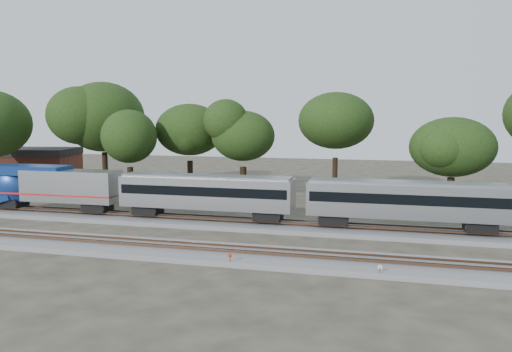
% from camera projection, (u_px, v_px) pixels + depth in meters
% --- Properties ---
extents(ground, '(160.00, 160.00, 0.00)m').
position_uv_depth(ground, '(233.00, 243.00, 40.05)').
color(ground, '#383328').
rests_on(ground, ground).
extents(track_far, '(160.00, 5.00, 0.73)m').
position_uv_depth(track_far, '(252.00, 224.00, 45.79)').
color(track_far, slate).
rests_on(track_far, ground).
extents(track_near, '(160.00, 5.00, 0.73)m').
position_uv_depth(track_near, '(217.00, 253.00, 36.18)').
color(track_near, slate).
rests_on(track_near, ground).
extents(train, '(85.97, 2.96, 4.36)m').
position_uv_depth(train, '(407.00, 200.00, 42.12)').
color(train, '#ADB0B4').
rests_on(train, ground).
extents(switch_stand_red, '(0.31, 0.07, 0.96)m').
position_uv_depth(switch_stand_red, '(230.00, 258.00, 33.47)').
color(switch_stand_red, '#512D19').
rests_on(switch_stand_red, ground).
extents(switch_stand_white, '(0.28, 0.07, 0.90)m').
position_uv_depth(switch_stand_white, '(380.00, 270.00, 31.12)').
color(switch_stand_white, '#512D19').
rests_on(switch_stand_white, ground).
extents(switch_lever, '(0.56, 0.42, 0.30)m').
position_uv_depth(switch_lever, '(290.00, 264.00, 33.73)').
color(switch_lever, '#512D19').
rests_on(switch_lever, ground).
extents(brick_building, '(12.53, 9.87, 5.42)m').
position_uv_depth(brick_building, '(35.00, 167.00, 72.76)').
color(brick_building, brown).
rests_on(brick_building, ground).
extents(tree_1, '(10.12, 10.12, 14.27)m').
position_uv_depth(tree_1, '(103.00, 117.00, 64.99)').
color(tree_1, black).
rests_on(tree_1, ground).
extents(tree_2, '(7.87, 7.87, 11.10)m').
position_uv_depth(tree_2, '(129.00, 137.00, 57.74)').
color(tree_2, black).
rests_on(tree_2, ground).
extents(tree_3, '(8.54, 8.54, 12.04)m').
position_uv_depth(tree_3, '(190.00, 130.00, 61.88)').
color(tree_3, black).
rests_on(tree_3, ground).
extents(tree_4, '(7.93, 7.93, 11.18)m').
position_uv_depth(tree_4, '(243.00, 136.00, 57.69)').
color(tree_4, black).
rests_on(tree_4, ground).
extents(tree_5, '(9.71, 9.71, 13.69)m').
position_uv_depth(tree_5, '(336.00, 121.00, 59.02)').
color(tree_5, black).
rests_on(tree_5, ground).
extents(tree_6, '(7.03, 7.03, 9.90)m').
position_uv_depth(tree_6, '(452.00, 147.00, 51.62)').
color(tree_6, black).
rests_on(tree_6, ground).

